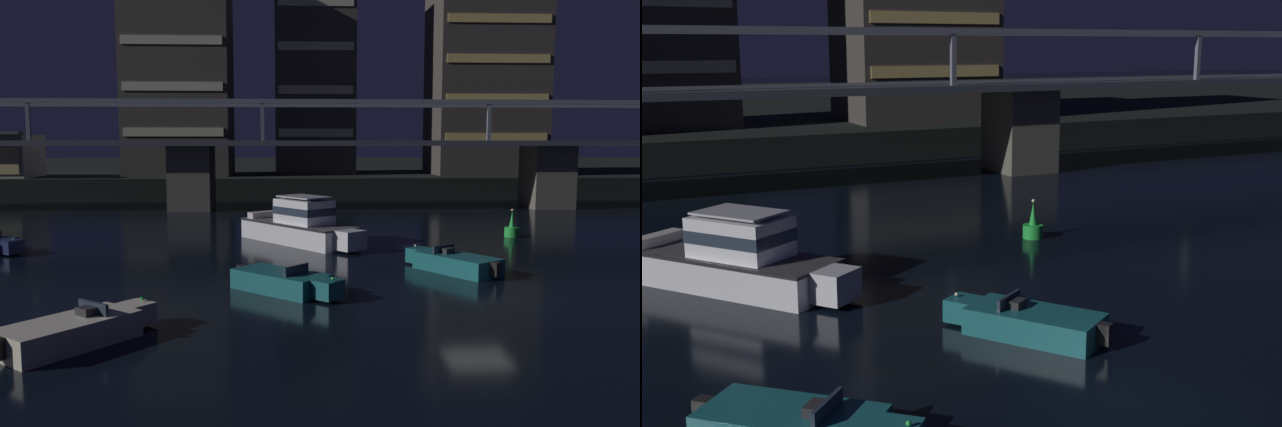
# 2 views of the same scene
# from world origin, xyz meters

# --- Properties ---
(ground_plane) EXTENTS (400.00, 400.00, 0.00)m
(ground_plane) POSITION_xyz_m (0.00, 0.00, 0.00)
(ground_plane) COLOR black
(far_riverbank) EXTENTS (240.00, 80.00, 2.20)m
(far_riverbank) POSITION_xyz_m (0.00, 80.45, 1.10)
(far_riverbank) COLOR black
(far_riverbank) RESTS_ON ground
(river_bridge) EXTENTS (100.62, 6.40, 9.38)m
(river_bridge) POSITION_xyz_m (0.00, 32.44, 4.34)
(river_bridge) COLOR #605B51
(river_bridge) RESTS_ON ground
(cabin_cruiser_near_left) EXTENTS (7.21, 8.49, 2.79)m
(cabin_cruiser_near_left) POSITION_xyz_m (-6.60, 13.30, 1.05)
(cabin_cruiser_near_left) COLOR silver
(cabin_cruiser_near_left) RESTS_ON ground
(speedboat_near_right) EXTENTS (3.85, 4.77, 1.16)m
(speedboat_near_right) POSITION_xyz_m (0.23, 4.77, 0.41)
(speedboat_near_right) COLOR #196066
(speedboat_near_right) RESTS_ON ground
(channel_buoy) EXTENTS (0.90, 0.90, 1.76)m
(channel_buoy) POSITION_xyz_m (6.60, 15.19, 0.48)
(channel_buoy) COLOR green
(channel_buoy) RESTS_ON ground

